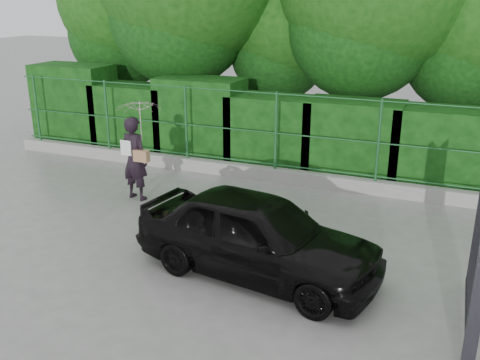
% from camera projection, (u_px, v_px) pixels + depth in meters
% --- Properties ---
extents(ground, '(80.00, 80.00, 0.00)m').
position_uv_depth(ground, '(164.00, 261.00, 8.75)').
color(ground, gray).
extents(kerb, '(14.00, 0.25, 0.30)m').
position_uv_depth(kerb, '(259.00, 173.00, 12.64)').
color(kerb, '#9E9E99').
rests_on(kerb, ground).
extents(fence, '(14.13, 0.06, 1.80)m').
position_uv_depth(fence, '(268.00, 130.00, 12.22)').
color(fence, '#1D5629').
rests_on(fence, kerb).
extents(hedge, '(14.20, 1.20, 2.29)m').
position_uv_depth(hedge, '(265.00, 128.00, 13.32)').
color(hedge, black).
rests_on(hedge, ground).
extents(gate, '(0.22, 2.33, 2.36)m').
position_uv_depth(gate, '(479.00, 267.00, 6.09)').
color(gate, '#26262C').
rests_on(gate, ground).
extents(woman, '(0.97, 0.94, 2.11)m').
position_uv_depth(woman, '(138.00, 137.00, 11.02)').
color(woman, black).
rests_on(woman, ground).
extents(car, '(4.07, 2.15, 1.32)m').
position_uv_depth(car, '(257.00, 235.00, 8.16)').
color(car, black).
rests_on(car, ground).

